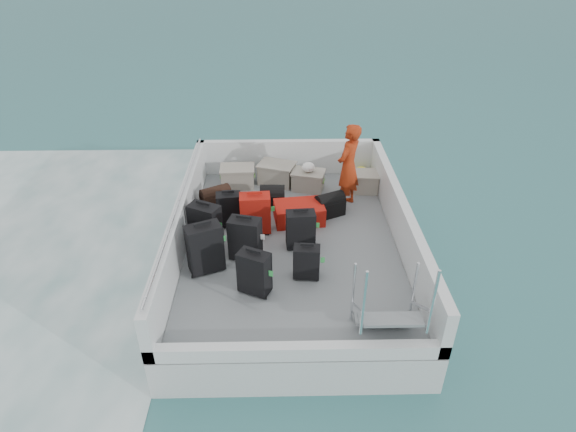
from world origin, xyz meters
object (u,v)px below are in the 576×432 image
suitcase_2 (229,210)px  suitcase_5 (255,214)px  suitcase_0 (205,249)px  suitcase_6 (307,263)px  crate_2 (308,181)px  suitcase_3 (254,273)px  suitcase_1 (205,226)px  suitcase_8 (299,213)px  suitcase_7 (301,230)px  suitcase_4 (245,239)px  crate_3 (362,182)px  passenger (348,166)px  crate_1 (277,174)px  crate_0 (238,177)px

suitcase_2 → suitcase_5: suitcase_5 is taller
suitcase_0 → suitcase_6: bearing=-31.3°
crate_2 → suitcase_3: bearing=-106.9°
suitcase_1 → suitcase_8: size_ratio=0.86×
suitcase_6 → suitcase_7: (-0.05, 0.76, 0.05)m
suitcase_3 → crate_2: size_ratio=1.14×
suitcase_5 → suitcase_8: size_ratio=0.82×
suitcase_3 → suitcase_4: 0.80m
suitcase_6 → crate_3: (1.19, 2.58, -0.09)m
suitcase_4 → crate_2: suitcase_4 is taller
suitcase_2 → passenger: 2.18m
suitcase_7 → crate_1: suitcase_7 is taller
suitcase_2 → passenger: size_ratio=0.38×
crate_0 → suitcase_4: bearing=-83.1°
crate_3 → suitcase_3: bearing=-123.7°
suitcase_0 → suitcase_6: (1.45, -0.20, -0.12)m
suitcase_8 → crate_0: (-1.13, 1.29, 0.02)m
suitcase_1 → crate_1: (1.11, 2.06, -0.16)m
suitcase_1 → passenger: (2.36, 1.20, 0.41)m
crate_1 → crate_2: size_ratio=1.13×
suitcase_1 → suitcase_5: size_ratio=1.05×
suitcase_4 → crate_2: 2.43m
crate_2 → crate_0: bearing=173.3°
suitcase_3 → suitcase_5: size_ratio=0.96×
suitcase_5 → suitcase_6: 1.44m
suitcase_0 → suitcase_6: 1.47m
crate_1 → passenger: size_ratio=0.42×
suitcase_0 → suitcase_4: size_ratio=1.12×
suitcase_3 → suitcase_6: suitcase_3 is taller
suitcase_8 → suitcase_5: bearing=105.8°
suitcase_8 → passenger: 1.18m
suitcase_2 → suitcase_6: (1.21, -1.43, -0.03)m
suitcase_5 → suitcase_3: bearing=-92.0°
suitcase_0 → suitcase_4: 0.63m
crate_2 → suitcase_6: bearing=-93.7°
suitcase_1 → crate_2: size_ratio=1.25×
suitcase_4 → crate_2: bearing=78.0°
crate_2 → passenger: size_ratio=0.37×
suitcase_1 → suitcase_7: suitcase_1 is taller
suitcase_0 → suitcase_7: size_ratio=1.23×
crate_0 → suitcase_8: bearing=-48.9°
suitcase_3 → crate_1: (0.31, 3.21, -0.13)m
crate_2 → crate_1: bearing=157.0°
suitcase_5 → suitcase_6: (0.77, -1.21, -0.08)m
suitcase_2 → suitcase_5: 0.49m
suitcase_1 → suitcase_5: suitcase_1 is taller
suitcase_3 → passenger: size_ratio=0.42×
suitcase_4 → suitcase_7: 0.89m
suitcase_6 → suitcase_8: 1.52m
crate_0 → crate_1: bearing=7.1°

